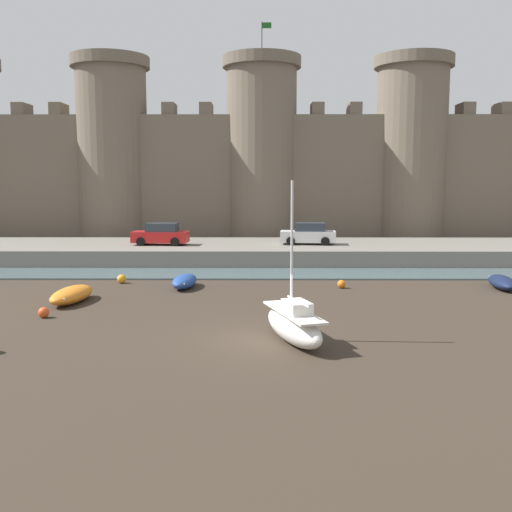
% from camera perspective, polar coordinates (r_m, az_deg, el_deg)
% --- Properties ---
extents(ground_plane, '(160.00, 160.00, 0.00)m').
position_cam_1_polar(ground_plane, '(22.90, 0.82, -7.93)').
color(ground_plane, '#382D23').
extents(water_channel, '(80.00, 4.50, 0.10)m').
position_cam_1_polar(water_channel, '(38.30, 0.62, -1.69)').
color(water_channel, slate).
rests_on(water_channel, ground).
extents(quay_road, '(66.75, 10.00, 1.21)m').
position_cam_1_polar(quay_road, '(45.41, 0.58, 0.42)').
color(quay_road, slate).
rests_on(quay_road, ground).
extents(castle, '(61.83, 7.08, 20.02)m').
position_cam_1_polar(castle, '(55.59, 0.54, 9.01)').
color(castle, '#706354').
rests_on(castle, ground).
extents(rowboat_midflat_right, '(1.53, 3.18, 0.76)m').
position_cam_1_polar(rowboat_midflat_right, '(33.66, -6.83, -2.38)').
color(rowboat_midflat_right, '#234793').
rests_on(rowboat_midflat_right, ground).
extents(rowboat_foreground_centre, '(1.89, 3.86, 0.79)m').
position_cam_1_polar(rowboat_foreground_centre, '(30.82, -17.15, -3.52)').
color(rowboat_foreground_centre, orange).
rests_on(rowboat_foreground_centre, ground).
extents(sailboat_midflat_centre, '(2.56, 4.84, 5.99)m').
position_cam_1_polar(sailboat_midflat_centre, '(22.37, 3.60, -6.50)').
color(sailboat_midflat_centre, silver).
rests_on(sailboat_midflat_centre, ground).
extents(rowboat_foreground_left, '(1.62, 3.59, 0.72)m').
position_cam_1_polar(rowboat_foreground_left, '(35.94, 22.39, -2.31)').
color(rowboat_foreground_left, '#141E3D').
rests_on(rowboat_foreground_left, ground).
extents(mooring_buoy_mid_mud, '(0.52, 0.52, 0.52)m').
position_cam_1_polar(mooring_buoy_mid_mud, '(35.86, -12.69, -2.14)').
color(mooring_buoy_mid_mud, orange).
rests_on(mooring_buoy_mid_mud, ground).
extents(mooring_buoy_off_centre, '(0.47, 0.47, 0.47)m').
position_cam_1_polar(mooring_buoy_off_centre, '(27.89, -19.58, -5.10)').
color(mooring_buoy_off_centre, '#E04C1E').
rests_on(mooring_buoy_off_centre, ground).
extents(mooring_buoy_near_channel, '(0.46, 0.46, 0.46)m').
position_cam_1_polar(mooring_buoy_near_channel, '(33.73, 8.15, -2.67)').
color(mooring_buoy_near_channel, orange).
rests_on(mooring_buoy_near_channel, ground).
extents(car_quay_centre_west, '(4.21, 2.11, 1.62)m').
position_cam_1_polar(car_quay_centre_west, '(45.02, 5.02, 2.10)').
color(car_quay_centre_west, silver).
rests_on(car_quay_centre_west, quay_road).
extents(car_quay_centre_east, '(4.21, 2.11, 1.62)m').
position_cam_1_polar(car_quay_centre_east, '(45.01, -9.05, 2.04)').
color(car_quay_centre_east, red).
rests_on(car_quay_centre_east, quay_road).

